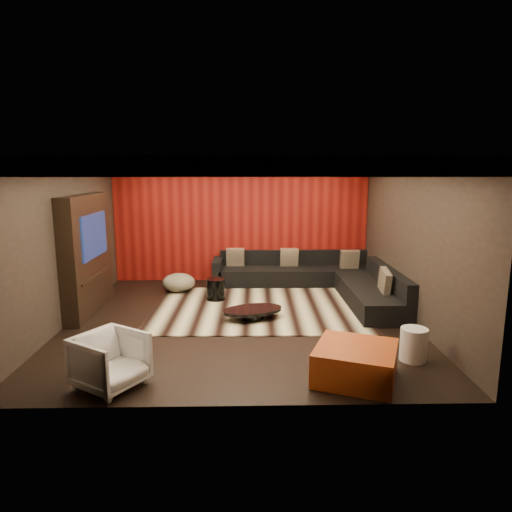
{
  "coord_description": "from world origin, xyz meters",
  "views": [
    {
      "loc": [
        0.11,
        -7.79,
        2.67
      ],
      "look_at": [
        0.3,
        0.6,
        1.05
      ],
      "focal_mm": 32.0,
      "sensor_mm": 36.0,
      "label": 1
    }
  ],
  "objects_px": {
    "armchair": "(110,361)",
    "coffee_table": "(253,314)",
    "sectional_sofa": "(320,280)",
    "drum_stool": "(216,289)",
    "orange_ottoman": "(356,363)",
    "white_side_table": "(413,344)"
  },
  "relations": [
    {
      "from": "white_side_table",
      "to": "sectional_sofa",
      "type": "height_order",
      "value": "sectional_sofa"
    },
    {
      "from": "white_side_table",
      "to": "sectional_sofa",
      "type": "distance_m",
      "value": 3.72
    },
    {
      "from": "drum_stool",
      "to": "sectional_sofa",
      "type": "distance_m",
      "value": 2.33
    },
    {
      "from": "coffee_table",
      "to": "drum_stool",
      "type": "height_order",
      "value": "drum_stool"
    },
    {
      "from": "armchair",
      "to": "coffee_table",
      "type": "bearing_deg",
      "value": -2.15
    },
    {
      "from": "orange_ottoman",
      "to": "sectional_sofa",
      "type": "relative_size",
      "value": 0.27
    },
    {
      "from": "coffee_table",
      "to": "sectional_sofa",
      "type": "distance_m",
      "value": 2.39
    },
    {
      "from": "drum_stool",
      "to": "armchair",
      "type": "height_order",
      "value": "armchair"
    },
    {
      "from": "coffee_table",
      "to": "sectional_sofa",
      "type": "bearing_deg",
      "value": 50.71
    },
    {
      "from": "coffee_table",
      "to": "drum_stool",
      "type": "distance_m",
      "value": 1.43
    },
    {
      "from": "drum_stool",
      "to": "sectional_sofa",
      "type": "relative_size",
      "value": 0.12
    },
    {
      "from": "orange_ottoman",
      "to": "armchair",
      "type": "xyz_separation_m",
      "value": [
        -3.07,
        -0.15,
        0.12
      ]
    },
    {
      "from": "white_side_table",
      "to": "sectional_sofa",
      "type": "relative_size",
      "value": 0.13
    },
    {
      "from": "coffee_table",
      "to": "sectional_sofa",
      "type": "xyz_separation_m",
      "value": [
        1.51,
        1.84,
        0.15
      ]
    },
    {
      "from": "drum_stool",
      "to": "armchair",
      "type": "xyz_separation_m",
      "value": [
        -1.05,
        -3.74,
        0.1
      ]
    },
    {
      "from": "armchair",
      "to": "sectional_sofa",
      "type": "distance_m",
      "value": 5.47
    },
    {
      "from": "coffee_table",
      "to": "armchair",
      "type": "height_order",
      "value": "armchair"
    },
    {
      "from": "coffee_table",
      "to": "drum_stool",
      "type": "xyz_separation_m",
      "value": [
        -0.73,
        1.22,
        0.13
      ]
    },
    {
      "from": "armchair",
      "to": "orange_ottoman",
      "type": "bearing_deg",
      "value": -53.97
    },
    {
      "from": "armchair",
      "to": "drum_stool",
      "type": "bearing_deg",
      "value": 17.44
    },
    {
      "from": "orange_ottoman",
      "to": "sectional_sofa",
      "type": "height_order",
      "value": "sectional_sofa"
    },
    {
      "from": "white_side_table",
      "to": "orange_ottoman",
      "type": "height_order",
      "value": "white_side_table"
    }
  ]
}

